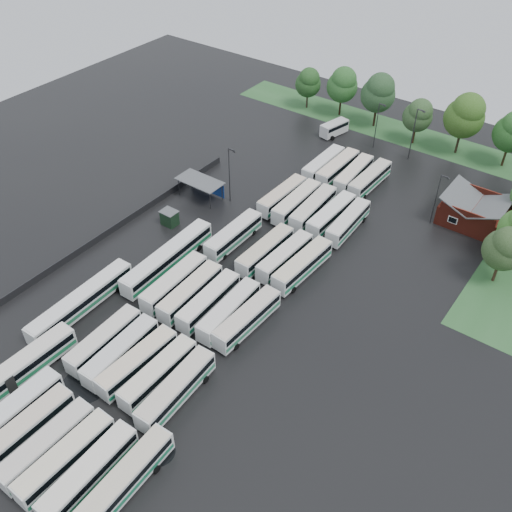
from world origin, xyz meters
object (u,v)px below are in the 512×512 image
Objects in this scene: artic_bus_west_a at (12,375)px; artic_bus_east at (108,499)px; minibus at (334,128)px; brick_building at (473,213)px.

artic_bus_west_a is 21.23m from artic_bus_east.
artic_bus_east is 2.61× the size of minibus.
artic_bus_west_a is at bearing 167.81° from artic_bus_east.
brick_building reaches higher than artic_bus_west_a.
artic_bus_west_a reaches higher than minibus.
brick_building is at bearing 64.41° from artic_bus_west_a.
artic_bus_east is 85.24m from minibus.
artic_bus_west_a is 1.00× the size of artic_bus_east.
brick_building is 1.51× the size of minibus.
artic_bus_east is (20.92, -3.66, -0.01)m from artic_bus_west_a.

